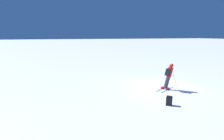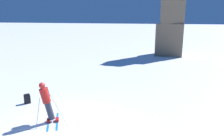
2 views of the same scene
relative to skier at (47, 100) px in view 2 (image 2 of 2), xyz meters
The scene contains 4 objects.
ground_plane 1.39m from the skier, ahead, with size 300.00×300.00×0.00m, color white.
skier is the anchor object (origin of this frame).
rock_pillar 19.89m from the skier, 78.60° to the left, with size 3.05×2.68×10.51m.
spare_backpack 2.78m from the skier, 146.45° to the left, with size 0.36×0.37×0.50m.
Camera 2 is at (4.30, -7.45, 4.38)m, focal length 35.00 mm.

